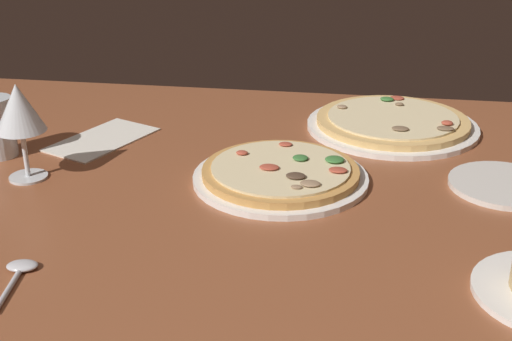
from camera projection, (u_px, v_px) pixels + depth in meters
dining_table at (231, 207)px, 107.72cm from camera, size 150.00×110.00×4.00cm
pizza_main at (281, 174)px, 111.35cm from camera, size 28.39×28.39×3.36cm
pizza_side at (392, 123)px, 133.70cm from camera, size 32.95×32.95×3.37cm
wine_glass_far at (19, 111)px, 108.22cm from camera, size 7.94×7.94×15.95cm
side_plate at (505, 185)px, 109.30cm from camera, size 17.50×17.50×0.90cm
paper_menu at (102, 139)px, 128.42cm from camera, size 18.35×23.03×0.30cm
spoon at (18, 272)px, 85.67cm from camera, size 4.35×11.58×1.00cm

